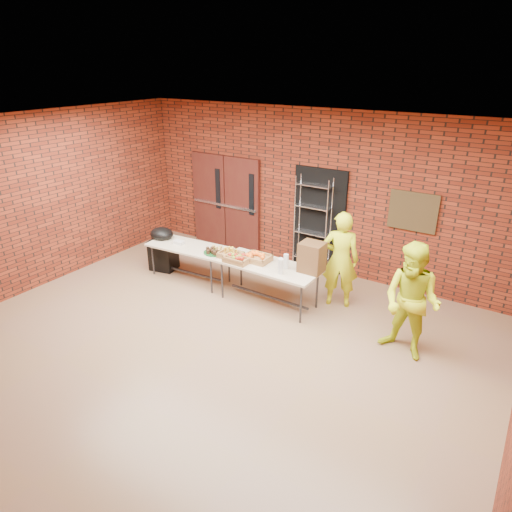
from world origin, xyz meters
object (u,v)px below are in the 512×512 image
at_px(coffee_dispenser, 312,257).
at_px(volunteer_man, 412,302).
at_px(table_right, 269,268).
at_px(wire_rack, 312,225).
at_px(table_left, 189,249).
at_px(volunteer_woman, 340,260).
at_px(covered_grill, 163,248).

relative_size(coffee_dispenser, volunteer_man, 0.29).
bearing_deg(table_right, volunteer_man, -4.27).
height_order(wire_rack, table_left, wire_rack).
xyz_separation_m(table_right, volunteer_woman, (1.05, 0.62, 0.18)).
xyz_separation_m(table_right, volunteer_man, (2.49, -0.23, 0.19)).
bearing_deg(covered_grill, coffee_dispenser, -9.57).
height_order(wire_rack, table_right, wire_rack).
bearing_deg(volunteer_woman, table_right, 12.32).
bearing_deg(wire_rack, covered_grill, -147.45).
relative_size(table_left, covered_grill, 1.90).
distance_m(coffee_dispenser, volunteer_man, 1.81).
relative_size(coffee_dispenser, volunteer_woman, 0.30).
xyz_separation_m(covered_grill, volunteer_man, (5.06, -0.28, 0.42)).
bearing_deg(table_left, coffee_dispenser, -0.73).
distance_m(table_left, coffee_dispenser, 2.58).
height_order(table_left, covered_grill, covered_grill).
relative_size(wire_rack, covered_grill, 2.16).
bearing_deg(volunteer_man, table_left, -170.49).
bearing_deg(coffee_dispenser, volunteer_woman, 55.02).
bearing_deg(table_left, wire_rack, 38.07).
bearing_deg(wire_rack, coffee_dispenser, -63.33).
height_order(table_right, covered_grill, covered_grill).
relative_size(table_left, volunteer_woman, 1.00).
distance_m(table_left, volunteer_man, 4.32).
bearing_deg(coffee_dispenser, table_left, -176.54).
distance_m(table_left, volunteer_woman, 2.94).
bearing_deg(covered_grill, volunteer_man, -14.75).
xyz_separation_m(table_left, volunteer_man, (4.31, -0.24, 0.24)).
distance_m(covered_grill, volunteer_woman, 3.69).
xyz_separation_m(volunteer_woman, volunteer_man, (1.44, -0.85, 0.01)).
xyz_separation_m(covered_grill, volunteer_woman, (3.62, 0.58, 0.41)).
distance_m(covered_grill, volunteer_man, 5.09).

